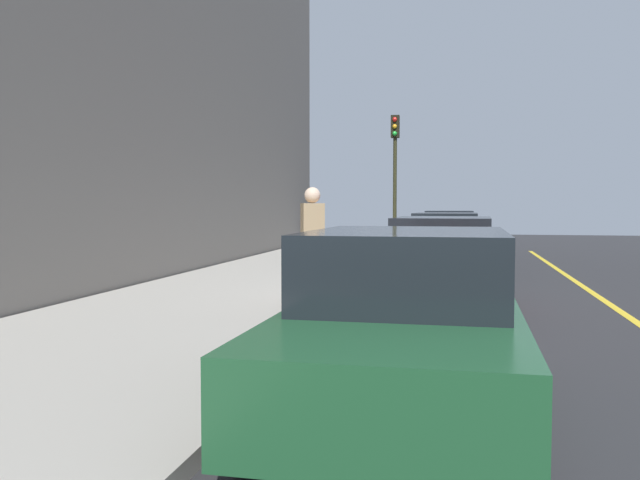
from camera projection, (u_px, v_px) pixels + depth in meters
ground_plane at (422, 302)px, 11.89m from camera, size 56.00×56.00×0.00m
sidewalk at (244, 293)px, 12.56m from camera, size 28.00×4.60×0.15m
lane_stripe_centre at (615, 308)px, 11.24m from camera, size 28.00×0.14×0.01m
parked_car_navy at (449, 233)px, 23.25m from camera, size 4.56×1.97×1.51m
parked_car_charcoal at (445, 242)px, 17.26m from camera, size 4.20×1.97×1.51m
parked_car_red at (442, 262)px, 11.45m from camera, size 4.22×2.00×1.51m
parked_car_green at (406, 322)px, 5.56m from camera, size 4.31×1.94×1.51m
pedestrian_tan_coat at (312, 245)px, 10.05m from camera, size 0.57×0.59×1.84m
traffic_light_pole at (395, 161)px, 21.21m from camera, size 0.35×0.26×4.39m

